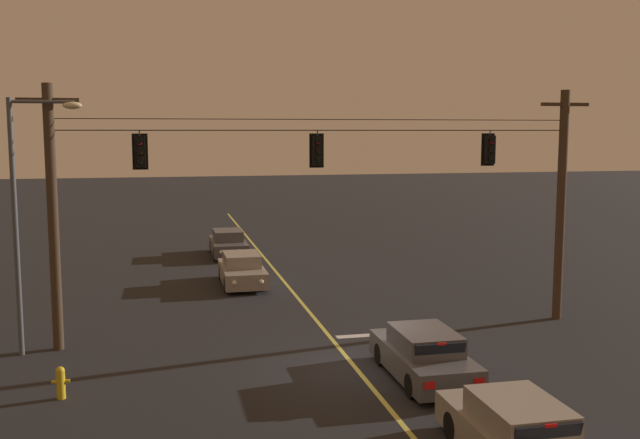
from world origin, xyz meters
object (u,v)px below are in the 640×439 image
traffic_light_centre (490,150)px  car_waiting_second_near (517,434)px  traffic_light_left_inner (318,151)px  car_oncoming_trailing (228,244)px  street_lamp_corner (26,202)px  car_oncoming_lead (242,270)px  traffic_light_leftmost (140,152)px  car_waiting_near_lane (424,356)px  fire_hydrant (61,382)px

traffic_light_centre → car_waiting_second_near: traffic_light_centre is taller
traffic_light_left_inner → car_oncoming_trailing: 16.91m
car_waiting_second_near → street_lamp_corner: bearing=137.7°
car_oncoming_trailing → car_oncoming_lead: bearing=-90.7°
traffic_light_left_inner → street_lamp_corner: 9.06m
traffic_light_leftmost → street_lamp_corner: (-3.33, -0.33, -1.45)m
traffic_light_left_inner → car_oncoming_trailing: bearing=95.4°
car_oncoming_lead → car_waiting_near_lane: bearing=-75.2°
car_oncoming_trailing → car_waiting_near_lane: bearing=-80.8°
traffic_light_left_inner → car_oncoming_lead: traffic_light_left_inner is taller
car_waiting_near_lane → car_oncoming_lead: size_ratio=0.98×
car_waiting_near_lane → car_oncoming_lead: 13.67m
traffic_light_left_inner → fire_hydrant: (-7.61, -4.39, -5.67)m
traffic_light_left_inner → car_oncoming_lead: 10.03m
traffic_light_leftmost → traffic_light_left_inner: (5.61, 0.00, 0.00)m
traffic_light_leftmost → car_oncoming_lead: traffic_light_leftmost is taller
traffic_light_left_inner → car_oncoming_trailing: size_ratio=0.28×
traffic_light_leftmost → car_waiting_near_lane: bearing=-33.5°
traffic_light_leftmost → car_oncoming_trailing: traffic_light_leftmost is taller
traffic_light_leftmost → fire_hydrant: 7.44m
car_waiting_near_lane → car_waiting_second_near: (0.02, -5.26, 0.00)m
car_oncoming_lead → traffic_light_left_inner: bearing=-78.9°
car_waiting_second_near → car_oncoming_trailing: bearing=97.5°
car_waiting_near_lane → car_oncoming_lead: bearing=104.8°
traffic_light_leftmost → traffic_light_centre: 11.67m
fire_hydrant → traffic_light_leftmost: bearing=65.5°
car_oncoming_lead → car_oncoming_trailing: bearing=89.3°
traffic_light_left_inner → traffic_light_leftmost: bearing=180.0°
car_waiting_near_lane → car_oncoming_trailing: size_ratio=0.98×
car_waiting_near_lane → car_oncoming_trailing: 21.17m
traffic_light_leftmost → car_oncoming_trailing: (4.10, 15.93, -5.46)m
traffic_light_centre → car_waiting_near_lane: traffic_light_centre is taller
car_waiting_near_lane → street_lamp_corner: street_lamp_corner is taller
street_lamp_corner → fire_hydrant: 6.00m
car_oncoming_trailing → traffic_light_centre: bearing=-64.6°
car_oncoming_lead → car_waiting_second_near: 18.81m
street_lamp_corner → fire_hydrant: street_lamp_corner is taller
traffic_light_leftmost → traffic_light_centre: bearing=0.0°
traffic_light_leftmost → traffic_light_left_inner: same height
fire_hydrant → car_waiting_second_near: bearing=-31.5°
traffic_light_centre → car_oncoming_trailing: 18.47m
traffic_light_left_inner → car_oncoming_trailing: traffic_light_left_inner is taller
car_waiting_second_near → car_oncoming_lead: bearing=100.8°
traffic_light_centre → car_oncoming_trailing: bearing=115.4°
traffic_light_leftmost → traffic_light_centre: same height
traffic_light_centre → car_waiting_second_near: 12.31m
car_oncoming_lead → car_waiting_second_near: same height
traffic_light_centre → car_oncoming_lead: size_ratio=0.28×
traffic_light_left_inner → traffic_light_centre: bearing=0.0°
traffic_light_centre → street_lamp_corner: size_ratio=0.16×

